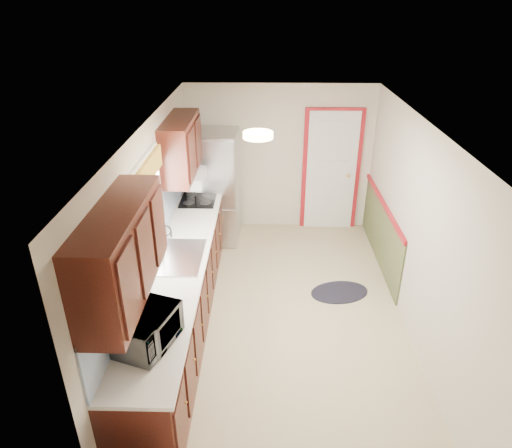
{
  "coord_description": "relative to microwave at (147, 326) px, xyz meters",
  "views": [
    {
      "loc": [
        -0.22,
        -4.62,
        3.61
      ],
      "look_at": [
        -0.33,
        0.24,
        1.15
      ],
      "focal_mm": 32.0,
      "sensor_mm": 36.0,
      "label": 1
    }
  ],
  "objects": [
    {
      "name": "rug",
      "position": [
        1.99,
        2.11,
        -1.13
      ],
      "size": [
        0.89,
        0.68,
        0.01
      ],
      "primitive_type": "ellipsoid",
      "rotation": [
        0.0,
        0.0,
        0.24
      ],
      "color": "black",
      "rests_on": "ground"
    },
    {
      "name": "microwave",
      "position": [
        0.0,
        0.0,
        0.0
      ],
      "size": [
        0.48,
        0.64,
        0.38
      ],
      "primitive_type": "imported",
      "rotation": [
        0.0,
        0.0,
        1.25
      ],
      "color": "white",
      "rests_on": "kitchen_run"
    },
    {
      "name": "kitchen_run",
      "position": [
        -0.04,
        1.34,
        -0.32
      ],
      "size": [
        0.63,
        4.0,
        2.2
      ],
      "color": "#38120C",
      "rests_on": "ground"
    },
    {
      "name": "refrigerator",
      "position": [
        0.18,
        3.62,
        -0.24
      ],
      "size": [
        0.77,
        0.76,
        1.78
      ],
      "rotation": [
        0.0,
        0.0,
        -0.05
      ],
      "color": "#B7B7BC",
      "rests_on": "ground"
    },
    {
      "name": "cooktop",
      "position": [
        0.01,
        3.03,
        -0.18
      ],
      "size": [
        0.5,
        0.6,
        0.02
      ],
      "primitive_type": "cube",
      "color": "black",
      "rests_on": "kitchen_run"
    },
    {
      "name": "ceiling_fixture",
      "position": [
        0.9,
        1.43,
        1.23
      ],
      "size": [
        0.3,
        0.3,
        0.06
      ],
      "primitive_type": "cylinder",
      "color": "#FFD88C",
      "rests_on": "room_shell"
    },
    {
      "name": "room_shell",
      "position": [
        1.2,
        1.63,
        0.07
      ],
      "size": [
        3.2,
        5.2,
        2.52
      ],
      "color": "tan",
      "rests_on": "ground"
    },
    {
      "name": "back_wall_trim",
      "position": [
        2.19,
        3.84,
        -0.24
      ],
      "size": [
        1.12,
        2.3,
        2.08
      ],
      "color": "maroon",
      "rests_on": "ground"
    }
  ]
}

